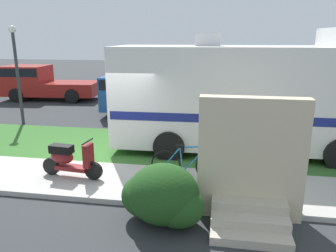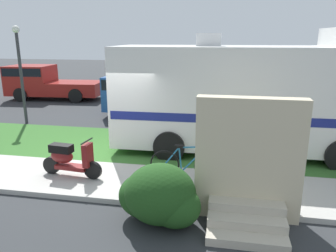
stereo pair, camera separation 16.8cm
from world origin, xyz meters
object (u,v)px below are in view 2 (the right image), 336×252
Objects in this scene: motorhome_rv at (251,96)px; scooter at (69,158)px; pickup_truck_far at (45,81)px; pickup_truck_near at (154,94)px; bottle_green at (239,191)px; bicycle at (187,164)px; street_lamp_post at (20,65)px.

motorhome_rv is 5.44m from scooter.
pickup_truck_near is at bearing -21.82° from pickup_truck_far.
bicycle is at bearing 152.87° from bottle_green.
street_lamp_post reaches higher than scooter.
scooter is 0.29× the size of pickup_truck_near.
bottle_green is at bearing -64.43° from pickup_truck_near.
motorhome_rv is 4.41× the size of bicycle.
street_lamp_post reaches higher than bicycle.
scooter is 4.12m from bottle_green.
pickup_truck_near is at bearing 26.45° from street_lamp_post.
bicycle is 0.46× the size of street_lamp_post.
pickup_truck_near is at bearing 132.56° from motorhome_rv.
motorhome_rv reaches higher than bicycle.
pickup_truck_far is at bearing 147.03° from motorhome_rv.
bicycle is 0.34× the size of pickup_truck_far.
scooter is 7.26m from pickup_truck_near.
bottle_green is (3.62, -7.56, -0.71)m from pickup_truck_near.
motorhome_rv reaches higher than bottle_green.
street_lamp_post is at bearing 148.67° from bottle_green.
street_lamp_post reaches higher than bottle_green.
motorhome_rv is 5.88m from pickup_truck_near.
motorhome_rv is at bearing 84.38° from bottle_green.
scooter is at bearing -57.02° from pickup_truck_far.
pickup_truck_near is 8.41m from bottle_green.
bicycle is (2.87, 0.30, -0.06)m from scooter.
pickup_truck_near is (0.48, 7.23, 0.37)m from scooter.
bottle_green is at bearing -31.33° from street_lamp_post.
pickup_truck_near is 1.43× the size of street_lamp_post.
bicycle is (-1.55, -2.64, -1.24)m from motorhome_rv.
motorhome_rv is at bearing 59.64° from bicycle.
scooter is at bearing 175.44° from bottle_green.
pickup_truck_far is 5.80m from street_lamp_post.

